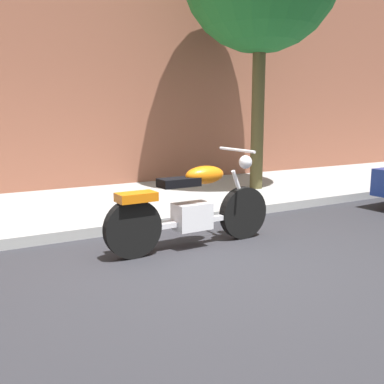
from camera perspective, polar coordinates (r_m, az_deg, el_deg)
ground_plane at (r=5.08m, az=1.84°, el=-8.62°), size 60.00×60.00×0.00m
sidewalk at (r=7.78m, az=-10.20°, el=-1.58°), size 24.68×3.20×0.14m
motorcycle at (r=5.43m, az=-0.04°, el=-2.07°), size 2.23×0.70×1.17m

